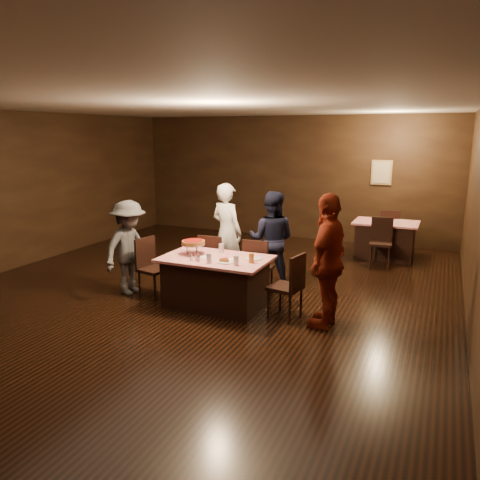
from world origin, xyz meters
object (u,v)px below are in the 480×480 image
Objects in this scene: back_table at (385,240)px; chair_end_right at (285,286)px; glass_front_left at (209,258)px; diner_navy_hoodie at (271,240)px; chair_far_left at (215,261)px; plate_empty at (253,259)px; chair_back_near at (381,242)px; chair_back_far at (389,230)px; diner_grey_knit at (129,248)px; glass_amber at (251,258)px; main_table at (216,282)px; glass_front_right at (236,260)px; diner_white_jacket at (227,232)px; chair_end_left at (154,268)px; pizza_stand at (193,242)px; chair_far_right at (259,267)px; glass_back at (221,248)px; diner_red_shirt at (328,261)px.

chair_end_right is (-0.87, -4.01, 0.09)m from back_table.
diner_navy_hoodie is at bearing 76.32° from glass_front_left.
chair_far_left is 1.16m from plate_empty.
chair_back_far is (0.00, 1.30, 0.00)m from chair_back_near.
diner_grey_knit reaches higher than chair_end_right.
glass_front_left is at bearing -155.56° from glass_amber.
glass_front_right reaches higher than main_table.
chair_back_near reaches higher than plate_empty.
back_table is 1.37× the size of chair_back_near.
chair_back_far is at bearing -108.02° from diner_white_jacket.
chair_far_left is 1.03m from chair_end_left.
chair_far_right is at bearing 41.19° from pizza_stand.
plate_empty is at bearing -73.78° from chair_end_left.
chair_end_right is at bearing 21.04° from glass_front_right.
diner_navy_hoodie reaches higher than diner_grey_knit.
glass_front_left is 1.00× the size of glass_amber.
main_table is 11.43× the size of glass_front_right.
glass_back is (-0.45, -0.45, 0.37)m from chair_far_right.
diner_white_jacket is at bearing -36.30° from chair_far_right.
main_table is at bearing -80.54° from glass_back.
diner_red_shirt reaches higher than glass_front_left.
pizza_stand is at bearing 52.87° from chair_back_far.
back_table is 1.37× the size of chair_end_left.
glass_amber is at bearing 89.80° from diner_navy_hoodie.
back_table is 4.31m from glass_amber.
diner_grey_knit is at bearing -179.47° from main_table.
diner_red_shirt is 4.82× the size of pizza_stand.
pizza_stand is at bearing -77.93° from diner_grey_knit.
pizza_stand reaches higher than chair_back_far.
chair_back_near is 6.79× the size of glass_front_right.
chair_end_right is at bearing 69.63° from chair_back_far.
glass_front_left is (1.61, -0.29, 0.07)m from diner_grey_knit.
chair_back_far is at bearing 66.85° from main_table.
pizza_stand reaches higher than glass_back.
chair_back_near is at bearing -134.54° from diner_navy_hoodie.
chair_far_right is at bearing -126.39° from chair_end_right.
glass_back reaches higher than back_table.
back_table is 9.29× the size of glass_front_left.
glass_front_left is at bearing -80.54° from glass_back.
chair_end_left is at bearing -175.91° from pizza_stand.
chair_end_left is at bearing 180.00° from main_table.
pizza_stand is (-2.37, -3.26, 0.48)m from chair_back_near.
plate_empty reaches higher than main_table.
glass_amber is (1.02, -1.32, -0.03)m from diner_white_jacket.
chair_far_right is 1.05m from diner_white_jacket.
pizza_stand reaches higher than plate_empty.
glass_back is at bearing 99.46° from glass_front_left.
plate_empty is at bearing 41.99° from glass_front_left.
glass_back is (-1.75, 0.33, -0.08)m from diner_red_shirt.
diner_white_jacket is (-2.39, -3.34, 0.40)m from chair_back_far.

